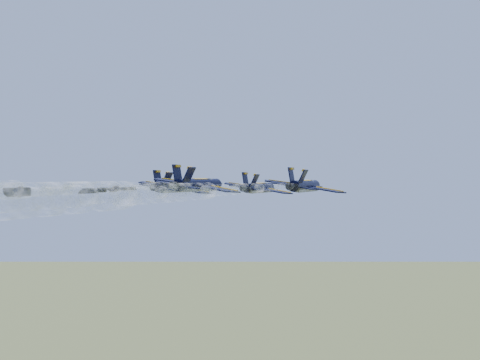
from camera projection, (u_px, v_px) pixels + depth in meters
The scene contains 6 objects.
jet_lead at pixel (260, 188), 102.37m from camera, with size 11.87×15.89×3.71m.
jet_left at pixel (177, 187), 95.30m from camera, with size 11.87×15.89×3.71m.
jet_right at pixel (305, 186), 87.28m from camera, with size 11.87×15.89×3.71m.
jet_slot at pixel (200, 185), 80.59m from camera, with size 11.87×15.89×3.71m.
smoke_trail_lead at pixel (119, 180), 60.36m from camera, with size 13.70×57.30×2.22m.
smoke_trail_right at pixel (161, 173), 45.27m from camera, with size 13.70×57.30×2.22m.
Camera 1 is at (49.15, -79.29, 104.55)m, focal length 45.00 mm.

